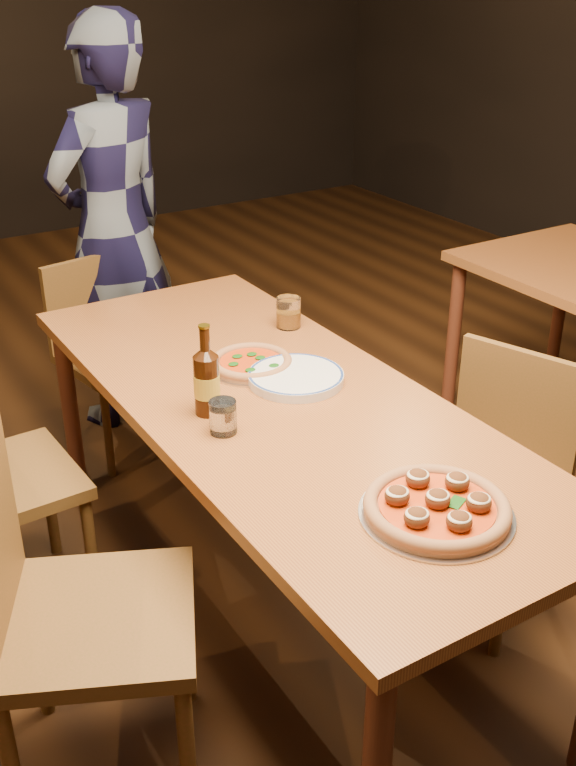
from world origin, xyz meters
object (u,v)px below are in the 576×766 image
table_main (279,420)px  chair_end (116,357)px  diner (114,229)px  amber_glass (288,312)px  chair_main_nw (96,617)px  chair_main_e (483,488)px  beer_bottle (207,383)px  pizza_margherita (251,363)px  chair_main_sw (1,479)px  plate_stack (296,378)px  pizza_meatball (437,507)px  water_glass (223,417)px

table_main → chair_end: chair_end is taller
chair_end → diner: 0.55m
amber_glass → chair_main_nw: bearing=-143.3°
chair_main_e → diner: (-0.44, 1.80, 0.43)m
beer_bottle → pizza_margherita: bearing=37.5°
chair_main_nw → chair_main_sw: 0.75m
table_main → plate_stack: plate_stack is taller
pizza_meatball → chair_end: bearing=91.8°
chair_main_nw → chair_end: (0.63, 1.50, -0.07)m
chair_end → water_glass: water_glass is taller
chair_main_nw → plate_stack: size_ratio=3.44×
plate_stack → diner: bearing=90.2°
amber_glass → chair_main_sw: bearing=179.0°
table_main → chair_end: bearing=92.5°
chair_main_nw → amber_glass: chair_main_nw is taller
table_main → chair_end: (-0.05, 1.20, -0.26)m
chair_main_nw → chair_main_e: bearing=-65.7°
table_main → diner: 1.50m
chair_main_nw → pizza_meatball: chair_main_nw is taller
chair_main_nw → diner: diner is taller
chair_main_nw → pizza_meatball: (0.69, -0.38, 0.28)m
chair_main_nw → diner: size_ratio=0.57×
table_main → water_glass: (-0.23, -0.09, 0.12)m
chair_main_nw → pizza_margherita: size_ratio=3.63×
plate_stack → diner: (-0.01, 1.43, 0.10)m
chair_main_e → plate_stack: 0.67m
water_glass → diner: diner is taller
chair_main_nw → chair_end: bearing=2.0°
table_main → beer_bottle: beer_bottle is taller
pizza_margherita → diner: bearing=87.3°
chair_main_e → beer_bottle: bearing=-134.0°
plate_stack → beer_bottle: bearing=-173.4°
pizza_margherita → plate_stack: bearing=-66.5°
plate_stack → chair_main_e: bearing=-40.8°
table_main → pizza_margherita: 0.24m
beer_bottle → chair_end: bearing=82.2°
table_main → chair_end: size_ratio=2.40×
diner → table_main: bearing=64.9°
pizza_meatball → chair_main_sw: bearing=122.5°
pizza_margherita → water_glass: (-0.26, -0.30, 0.03)m
pizza_margherita → table_main: bearing=-98.4°
pizza_meatball → plate_stack: pizza_meatball is taller
pizza_meatball → plate_stack: (0.09, 0.74, -0.01)m
table_main → pizza_margherita: size_ratio=7.39×
beer_bottle → diner: (0.30, 1.46, 0.02)m
pizza_meatball → table_main: bearing=90.6°
pizza_margherita → diner: 1.28m
chair_end → pizza_meatball: 1.91m
pizza_margherita → pizza_meatball: bearing=-91.6°
water_glass → beer_bottle: bearing=83.5°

